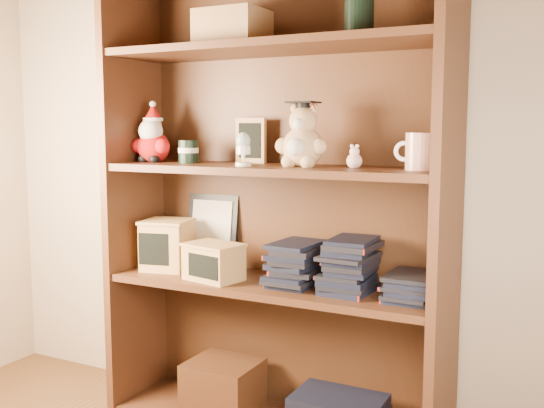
{
  "coord_description": "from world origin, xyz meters",
  "views": [
    {
      "loc": [
        0.86,
        -0.59,
        1.08
      ],
      "look_at": [
        -0.12,
        1.3,
        0.82
      ],
      "focal_mm": 42.0,
      "sensor_mm": 36.0,
      "label": 1
    }
  ],
  "objects_px": {
    "grad_teddy_bear": "(302,141)",
    "teacher_mug": "(420,152)",
    "bookcase": "(278,214)",
    "treats_box": "(167,244)"
  },
  "relations": [
    {
      "from": "bookcase",
      "to": "teacher_mug",
      "type": "bearing_deg",
      "value": -5.78
    },
    {
      "from": "bookcase",
      "to": "grad_teddy_bear",
      "type": "distance_m",
      "value": 0.29
    },
    {
      "from": "teacher_mug",
      "to": "treats_box",
      "type": "height_order",
      "value": "teacher_mug"
    },
    {
      "from": "bookcase",
      "to": "treats_box",
      "type": "height_order",
      "value": "bookcase"
    },
    {
      "from": "bookcase",
      "to": "treats_box",
      "type": "relative_size",
      "value": 7.85
    },
    {
      "from": "grad_teddy_bear",
      "to": "treats_box",
      "type": "distance_m",
      "value": 0.68
    },
    {
      "from": "grad_teddy_bear",
      "to": "teacher_mug",
      "type": "bearing_deg",
      "value": 0.99
    },
    {
      "from": "grad_teddy_bear",
      "to": "teacher_mug",
      "type": "height_order",
      "value": "grad_teddy_bear"
    },
    {
      "from": "grad_teddy_bear",
      "to": "teacher_mug",
      "type": "xyz_separation_m",
      "value": [
        0.38,
        0.01,
        -0.03
      ]
    },
    {
      "from": "bookcase",
      "to": "teacher_mug",
      "type": "relative_size",
      "value": 12.66
    }
  ]
}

